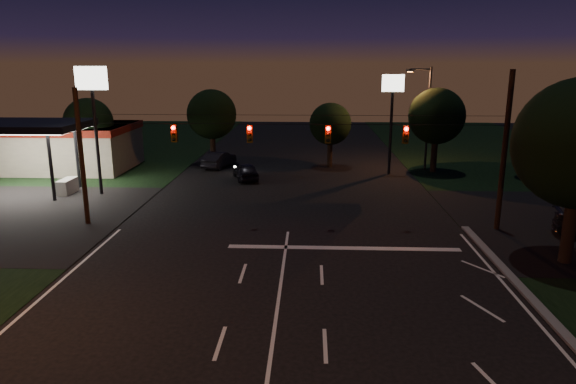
{
  "coord_description": "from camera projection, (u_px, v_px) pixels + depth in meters",
  "views": [
    {
      "loc": [
        1.23,
        -13.65,
        9.32
      ],
      "look_at": [
        0.12,
        11.37,
        3.0
      ],
      "focal_mm": 32.0,
      "sensor_mm": 36.0,
      "label": 1
    }
  ],
  "objects": [
    {
      "name": "gas_station",
      "position": [
        50.0,
        144.0,
        45.35
      ],
      "size": [
        14.2,
        16.1,
        5.25
      ],
      "color": "gray",
      "rests_on": "ground"
    },
    {
      "name": "pole_sign_right",
      "position": [
        392.0,
        101.0,
        42.75
      ],
      "size": [
        1.8,
        0.3,
        8.4
      ],
      "color": "black",
      "rests_on": "ground"
    },
    {
      "name": "tree_far_e",
      "position": [
        541.0,
        128.0,
        41.89
      ],
      "size": [
        4.0,
        4.0,
        6.18
      ],
      "color": "black",
      "rests_on": "ground"
    },
    {
      "name": "tree_far_c",
      "position": [
        330.0,
        124.0,
        46.54
      ],
      "size": [
        3.8,
        3.8,
        5.86
      ],
      "color": "black",
      "rests_on": "ground"
    },
    {
      "name": "stop_bar",
      "position": [
        344.0,
        248.0,
        26.57
      ],
      "size": [
        12.0,
        0.5,
        0.01
      ],
      "primitive_type": "cube",
      "color": "silver",
      "rests_on": "ground"
    },
    {
      "name": "signal_span",
      "position": [
        289.0,
        133.0,
        28.71
      ],
      "size": [
        24.0,
        0.4,
        1.56
      ],
      "color": "black",
      "rests_on": "ground"
    },
    {
      "name": "street_light_right_far",
      "position": [
        425.0,
        111.0,
        44.79
      ],
      "size": [
        2.2,
        0.35,
        9.0
      ],
      "color": "black",
      "rests_on": "ground"
    },
    {
      "name": "tree_far_d",
      "position": [
        437.0,
        117.0,
        44.02
      ],
      "size": [
        4.8,
        4.8,
        7.3
      ],
      "color": "black",
      "rests_on": "ground"
    },
    {
      "name": "ground",
      "position": [
        267.0,
        379.0,
        15.56
      ],
      "size": [
        140.0,
        140.0,
        0.0
      ],
      "primitive_type": "plane",
      "color": "black",
      "rests_on": "ground"
    },
    {
      "name": "car_oncoming_a",
      "position": [
        246.0,
        171.0,
        42.03
      ],
      "size": [
        2.77,
        4.41,
        1.4
      ],
      "primitive_type": "imported",
      "rotation": [
        0.0,
        0.0,
        3.43
      ],
      "color": "black",
      "rests_on": "ground"
    },
    {
      "name": "pole_sign_left_near",
      "position": [
        93.0,
        97.0,
        35.76
      ],
      "size": [
        2.2,
        0.3,
        9.1
      ],
      "color": "black",
      "rests_on": "ground"
    },
    {
      "name": "utility_pole_right",
      "position": [
        496.0,
        229.0,
        29.57
      ],
      "size": [
        0.3,
        0.3,
        9.0
      ],
      "primitive_type": "cylinder",
      "color": "black",
      "rests_on": "ground"
    },
    {
      "name": "car_oncoming_b",
      "position": [
        219.0,
        159.0,
        47.02
      ],
      "size": [
        2.67,
        4.7,
        1.47
      ],
      "primitive_type": "imported",
      "rotation": [
        0.0,
        0.0,
        2.88
      ],
      "color": "black",
      "rests_on": "ground"
    },
    {
      "name": "tree_far_a",
      "position": [
        89.0,
        123.0,
        44.46
      ],
      "size": [
        4.2,
        4.2,
        6.42
      ],
      "color": "black",
      "rests_on": "ground"
    },
    {
      "name": "utility_pole_left",
      "position": [
        88.0,
        224.0,
        30.6
      ],
      "size": [
        0.28,
        0.28,
        8.0
      ],
      "primitive_type": "cylinder",
      "color": "black",
      "rests_on": "ground"
    },
    {
      "name": "tree_far_b",
      "position": [
        212.0,
        115.0,
        47.83
      ],
      "size": [
        4.6,
        4.6,
        6.98
      ],
      "color": "black",
      "rests_on": "ground"
    }
  ]
}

